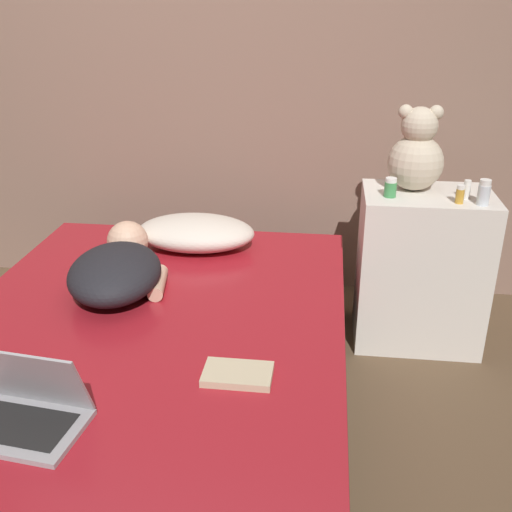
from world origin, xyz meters
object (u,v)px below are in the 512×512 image
Objects in this scene: pillow at (196,232)px; bottle_green at (390,188)px; book at (238,374)px; teddy_bear at (416,154)px; bottle_clear at (484,193)px; bottle_amber at (460,194)px; bottle_white at (467,190)px; person_lying at (118,268)px; laptop at (22,408)px.

pillow is 0.90m from bottle_green.
pillow is 1.06m from book.
teddy_bear is 3.46× the size of bottle_clear.
pillow is at bearing 109.08° from book.
bottle_amber is 0.96× the size of bottle_white.
bottle_green reaches higher than pillow.
book is at bearing -135.09° from bottle_clear.
person_lying is at bearing -164.30° from bottle_white.
person_lying is 1.41m from bottle_amber.
bottle_white reaches higher than pillow.
person_lying is at bearing -166.43° from bottle_amber.
laptop is at bearing -131.15° from bottle_green.
pillow is 1.26m from bottle_clear.
bottle_amber is at bearing -45.63° from teddy_bear.
bottle_clear is 1.28m from book.
teddy_bear is 0.26m from bottle_white.
bottle_green reaches higher than person_lying.
bottle_clear is at bearing -34.94° from teddy_bear.
pillow is 5.18× the size of bottle_clear.
pillow is 1.46× the size of laptop.
bottle_clear is at bearing -55.31° from bottle_white.
laptop is at bearing -138.95° from bottle_amber.
person_lying reaches higher than pillow.
book is (-0.51, -0.93, -0.33)m from bottle_green.
pillow is 1.20m from bottle_white.
bottle_green is at bearing -177.88° from bottle_white.
person_lying reaches higher than book.
pillow is 2.54× the size of book.
person_lying is 1.17m from bottle_green.
person_lying is at bearing -157.30° from teddy_bear.
bottle_clear reaches higher than laptop.
bottle_clear reaches higher than person_lying.
teddy_bear is (0.96, 0.05, 0.39)m from pillow.
bottle_clear is (1.43, 1.16, 0.30)m from laptop.
pillow is 6.83× the size of bottle_white.
bottle_green is at bearing 169.05° from bottle_amber.
bottle_white is at bearing 124.69° from bottle_clear.
teddy_bear is (1.17, 1.33, 0.41)m from laptop.
book is (-0.87, -0.87, -0.34)m from bottle_clear.
bottle_green is 1.06× the size of bottle_amber.
bottle_clear is at bearing -5.81° from bottle_amber.
bottle_green reaches higher than bottle_amber.
book is at bearing -70.92° from pillow.
pillow is 1.50× the size of teddy_bear.
bottle_clear reaches higher than bottle_green.
bottle_clear reaches higher than bottle_white.
bottle_clear is at bearing -9.69° from bottle_green.
person_lying is 0.84m from laptop.
bottle_white is at bearing 58.88° from bottle_amber.
bottle_green is at bearing 55.54° from laptop.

